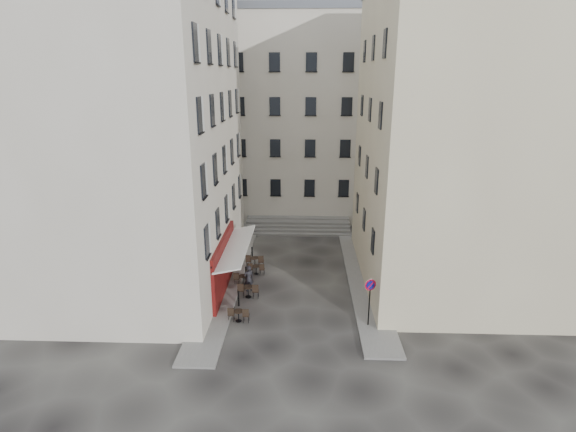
{
  "coord_description": "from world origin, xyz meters",
  "views": [
    {
      "loc": [
        0.53,
        -24.52,
        13.03
      ],
      "look_at": [
        -0.53,
        4.0,
        4.02
      ],
      "focal_mm": 28.0,
      "sensor_mm": 36.0,
      "label": 1
    }
  ],
  "objects_px": {
    "bistro_table_b": "(248,291)",
    "pedestrian": "(249,278)",
    "no_parking_sign": "(370,294)",
    "bistro_table_a": "(239,315)"
  },
  "relations": [
    {
      "from": "bistro_table_a",
      "to": "bistro_table_b",
      "type": "xyz_separation_m",
      "value": [
        0.19,
        2.81,
        0.04
      ]
    },
    {
      "from": "bistro_table_b",
      "to": "no_parking_sign",
      "type": "bearing_deg",
      "value": -24.26
    },
    {
      "from": "bistro_table_b",
      "to": "bistro_table_a",
      "type": "bearing_deg",
      "value": -93.9
    },
    {
      "from": "bistro_table_a",
      "to": "bistro_table_b",
      "type": "distance_m",
      "value": 2.82
    },
    {
      "from": "no_parking_sign",
      "to": "bistro_table_b",
      "type": "height_order",
      "value": "no_parking_sign"
    },
    {
      "from": "pedestrian",
      "to": "bistro_table_a",
      "type": "bearing_deg",
      "value": 59.09
    },
    {
      "from": "no_parking_sign",
      "to": "pedestrian",
      "type": "relative_size",
      "value": 1.64
    },
    {
      "from": "bistro_table_a",
      "to": "pedestrian",
      "type": "bearing_deg",
      "value": 88.11
    },
    {
      "from": "no_parking_sign",
      "to": "bistro_table_b",
      "type": "distance_m",
      "value": 7.69
    },
    {
      "from": "bistro_table_b",
      "to": "pedestrian",
      "type": "distance_m",
      "value": 0.97
    }
  ]
}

